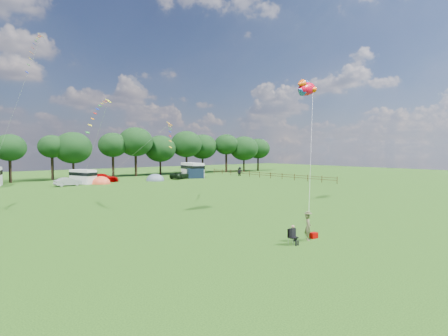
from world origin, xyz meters
TOP-DOWN VIEW (x-y plane):
  - ground_plane at (0.00, 0.00)m, footprint 180.00×180.00m
  - tree_line at (5.30, 54.99)m, footprint 102.98×10.98m
  - fence at (32.00, 34.50)m, footprint 0.12×33.12m
  - car_b at (-3.32, 42.04)m, footprint 3.82×1.68m
  - car_c at (3.66, 45.54)m, footprint 5.23×3.58m
  - car_d at (18.00, 43.07)m, footprint 5.51×3.75m
  - campervan_c at (-0.13, 44.67)m, footprint 3.36×5.11m
  - campervan_d at (21.63, 44.69)m, footprint 3.50×6.34m
  - tent_orange at (2.04, 42.53)m, footprint 3.12×3.41m
  - tent_greyblue at (11.85, 42.21)m, footprint 3.28×3.59m
  - awning_navy at (20.96, 42.75)m, footprint 3.75×3.48m
  - kite_flyer at (-2.26, -3.07)m, footprint 0.71×0.70m
  - camp_chair at (-3.82, -3.14)m, footprint 0.48×0.47m
  - kite_bag at (-1.55, -2.95)m, footprint 0.52×0.36m
  - fish_kite at (8.41, 5.79)m, footprint 3.75×1.91m
  - streamer_kite_a at (-10.17, 29.76)m, footprint 3.32×5.66m
  - streamer_kite_b at (-6.94, 18.72)m, footprint 4.27×4.67m
  - streamer_kite_c at (-0.85, 15.75)m, footprint 3.24×5.06m
  - walker_a at (31.33, 41.72)m, footprint 0.81×0.52m
  - walker_b at (32.09, 42.07)m, footprint 1.24×0.63m

SIDE VIEW (x-z plane):
  - ground_plane at x=0.00m, z-range 0.00..0.00m
  - tent_greyblue at x=11.85m, z-range -1.20..1.24m
  - tent_orange at x=2.04m, z-range -1.20..1.24m
  - kite_bag at x=-1.55m, z-range 0.00..0.36m
  - car_b at x=-3.32m, z-range 0.00..1.31m
  - car_d at x=18.00m, z-range 0.00..1.38m
  - camp_chair at x=-3.82m, z-range 0.11..1.29m
  - fence at x=32.00m, z-range 0.10..1.30m
  - car_c at x=3.66m, z-range 0.00..1.45m
  - walker_a at x=31.33m, z-range 0.00..1.63m
  - kite_flyer at x=-2.26m, z-range 0.00..1.66m
  - awning_navy at x=20.96m, z-range 0.00..1.88m
  - walker_b at x=32.09m, z-range 0.00..1.88m
  - campervan_c at x=-0.13m, z-range 0.09..2.40m
  - campervan_d at x=21.63m, z-range 0.11..3.05m
  - tree_line at x=5.30m, z-range 1.21..11.48m
  - streamer_kite_c at x=-0.85m, z-range 6.23..9.07m
  - streamer_kite_b at x=-6.94m, z-range 7.71..11.50m
  - fish_kite at x=8.41m, z-range 10.57..12.53m
  - streamer_kite_a at x=-10.17m, z-range 14.63..20.41m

